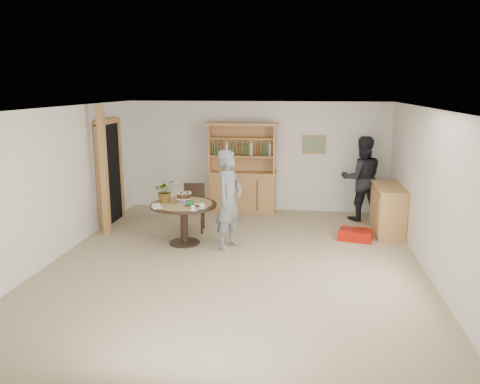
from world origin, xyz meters
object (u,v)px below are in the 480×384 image
object	(u,v)px
hutch	(242,182)
teen_boy	(229,200)
sideboard	(388,210)
dining_table	(184,212)
dining_chair	(194,204)
adult_person	(362,178)
red_suitcase	(356,235)

from	to	relation	value
hutch	teen_boy	bearing A→B (deg)	-87.94
sideboard	dining_table	world-z (taller)	sideboard
dining_chair	adult_person	bearing A→B (deg)	14.13
red_suitcase	adult_person	bearing A→B (deg)	94.08
sideboard	dining_chair	bearing A→B (deg)	-175.02
hutch	sideboard	bearing A→B (deg)	-22.21
hutch	teen_boy	size ratio (longest dim) A/B	1.16
sideboard	red_suitcase	size ratio (longest dim) A/B	1.86
dining_chair	adult_person	world-z (taller)	adult_person
dining_chair	teen_boy	world-z (taller)	teen_boy
adult_person	red_suitcase	bearing A→B (deg)	72.85
red_suitcase	teen_boy	bearing A→B (deg)	-148.93
adult_person	red_suitcase	distance (m)	1.66
teen_boy	sideboard	bearing A→B (deg)	-46.79
sideboard	teen_boy	world-z (taller)	teen_boy
teen_boy	hutch	bearing A→B (deg)	22.12
hutch	adult_person	size ratio (longest dim) A/B	1.13
dining_chair	red_suitcase	distance (m)	3.19
teen_boy	adult_person	bearing A→B (deg)	-29.28
hutch	adult_person	distance (m)	2.65
teen_boy	red_suitcase	size ratio (longest dim) A/B	2.61
adult_person	red_suitcase	world-z (taller)	adult_person
dining_chair	teen_boy	distance (m)	1.31
hutch	sideboard	world-z (taller)	hutch
dining_table	teen_boy	bearing A→B (deg)	-6.71
sideboard	dining_table	bearing A→B (deg)	-163.01
sideboard	adult_person	xyz separation A→B (m)	(-0.42, 0.91, 0.43)
hutch	sideboard	distance (m)	3.29
dining_chair	sideboard	bearing A→B (deg)	-1.02
red_suitcase	dining_table	bearing A→B (deg)	-155.27
teen_boy	red_suitcase	bearing A→B (deg)	-52.17
teen_boy	dining_chair	bearing A→B (deg)	62.80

